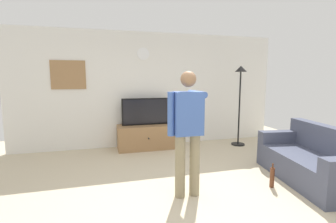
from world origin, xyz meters
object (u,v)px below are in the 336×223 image
wall_clock (143,54)px  beverage_bottle (272,177)px  floor_lamp (240,89)px  person_standing_nearer_lamp (187,127)px  side_couch (313,161)px  tv_stand (146,137)px  framed_picture (68,75)px  television (146,112)px

wall_clock → beverage_bottle: 3.77m
floor_lamp → person_standing_nearer_lamp: 3.01m
wall_clock → floor_lamp: wall_clock is taller
floor_lamp → side_couch: 2.43m
person_standing_nearer_lamp → floor_lamp: bearing=45.4°
tv_stand → person_standing_nearer_lamp: size_ratio=0.76×
tv_stand → beverage_bottle: bearing=-60.1°
framed_picture → side_couch: bearing=-35.6°
floor_lamp → side_couch: size_ratio=1.02×
wall_clock → person_standing_nearer_lamp: size_ratio=0.16×
television → floor_lamp: (2.23, -0.34, 0.51)m
tv_stand → television: (-0.00, 0.05, 0.59)m
television → wall_clock: bearing=90.0°
wall_clock → floor_lamp: bearing=-14.7°
floor_lamp → side_couch: bearing=-90.0°
beverage_bottle → floor_lamp: bearing=70.8°
wall_clock → side_couch: 4.03m
wall_clock → beverage_bottle: size_ratio=0.77×
framed_picture → side_couch: size_ratio=0.38×
wall_clock → person_standing_nearer_lamp: (0.13, -2.71, -1.22)m
wall_clock → floor_lamp: 2.45m
framed_picture → beverage_bottle: 4.48m
wall_clock → side_couch: (2.23, -2.78, -1.88)m
television → framed_picture: (-1.66, 0.25, 0.84)m
television → person_standing_nearer_lamp: bearing=-86.9°
tv_stand → television: bearing=90.0°
framed_picture → wall_clock: bearing=-0.2°
framed_picture → beverage_bottle: framed_picture is taller
person_standing_nearer_lamp → television: bearing=93.1°
television → floor_lamp: 2.31m
person_standing_nearer_lamp → beverage_bottle: (1.32, -0.10, -0.82)m
side_couch → beverage_bottle: side_couch is taller
person_standing_nearer_lamp → wall_clock: bearing=92.8°
tv_stand → beverage_bottle: size_ratio=3.56×
side_couch → beverage_bottle: bearing=-177.4°
side_couch → framed_picture: bearing=144.4°
wall_clock → person_standing_nearer_lamp: 2.98m
wall_clock → floor_lamp: (2.23, -0.59, -0.82)m
framed_picture → beverage_bottle: bearing=-42.2°
tv_stand → side_couch: size_ratio=0.70×
framed_picture → floor_lamp: (3.89, -0.59, -0.33)m
side_couch → tv_stand: bearing=131.9°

